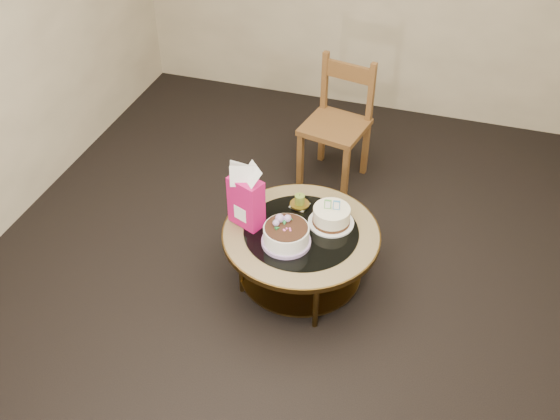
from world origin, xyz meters
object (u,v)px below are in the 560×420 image
(coffee_table, at_px, (301,240))
(cream_cake, at_px, (331,216))
(decorated_cake, at_px, (286,236))
(dining_chair, at_px, (337,123))
(gift_bag, at_px, (246,196))

(coffee_table, bearing_deg, cream_cake, 38.99)
(decorated_cake, distance_m, cream_cake, 0.35)
(dining_chair, bearing_deg, decorated_cake, -78.19)
(decorated_cake, relative_size, cream_cake, 1.04)
(coffee_table, xyz_separation_m, cream_cake, (0.16, 0.13, 0.14))
(cream_cake, xyz_separation_m, dining_chair, (-0.23, 1.13, -0.01))
(decorated_cake, xyz_separation_m, gift_bag, (-0.30, 0.11, 0.16))
(coffee_table, relative_size, gift_bag, 2.30)
(decorated_cake, bearing_deg, dining_chair, 90.39)
(gift_bag, bearing_deg, dining_chair, 100.03)
(coffee_table, distance_m, gift_bag, 0.47)
(cream_cake, distance_m, dining_chair, 1.16)
(decorated_cake, bearing_deg, gift_bag, 159.70)
(decorated_cake, xyz_separation_m, dining_chair, (-0.01, 1.40, -0.01))
(gift_bag, xyz_separation_m, dining_chair, (0.29, 1.29, -0.17))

